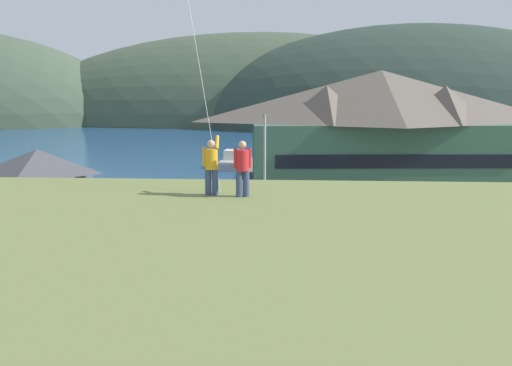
{
  "coord_description": "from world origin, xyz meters",
  "views": [
    {
      "loc": [
        2.05,
        -22.1,
        9.02
      ],
      "look_at": [
        0.29,
        9.0,
        3.17
      ],
      "focal_mm": 34.62,
      "sensor_mm": 36.0,
      "label": 1
    }
  ],
  "objects_px": {
    "harbor_lodge": "(379,128)",
    "parked_car_corner_spot": "(343,224)",
    "parked_car_mid_row_near": "(21,254)",
    "parked_car_front_row_end": "(196,262)",
    "moored_boat_outer_mooring": "(290,164)",
    "parking_light_pole": "(265,162)",
    "parked_car_front_row_red": "(429,226)",
    "person_kite_flyer": "(211,165)",
    "parked_car_back_row_right": "(104,227)",
    "moored_boat_wharfside": "(232,162)",
    "storage_shed_near_lot": "(40,187)",
    "parked_car_mid_row_far": "(405,260)",
    "person_companion": "(243,167)",
    "parked_car_lone_by_shed": "(254,225)",
    "wharf_dock": "(260,167)"
  },
  "relations": [
    {
      "from": "moored_boat_wharfside",
      "to": "moored_boat_outer_mooring",
      "type": "distance_m",
      "value": 7.07
    },
    {
      "from": "moored_boat_wharfside",
      "to": "parked_car_lone_by_shed",
      "type": "relative_size",
      "value": 1.61
    },
    {
      "from": "parked_car_back_row_right",
      "to": "person_kite_flyer",
      "type": "distance_m",
      "value": 16.1
    },
    {
      "from": "moored_boat_outer_mooring",
      "to": "parked_car_mid_row_near",
      "type": "bearing_deg",
      "value": -112.23
    },
    {
      "from": "parked_car_mid_row_far",
      "to": "person_kite_flyer",
      "type": "xyz_separation_m",
      "value": [
        -8.08,
        -7.57,
        5.66
      ]
    },
    {
      "from": "moored_boat_outer_mooring",
      "to": "parking_light_pole",
      "type": "bearing_deg",
      "value": -94.8
    },
    {
      "from": "parked_car_back_row_right",
      "to": "person_kite_flyer",
      "type": "xyz_separation_m",
      "value": [
        8.36,
        -12.54,
        5.66
      ]
    },
    {
      "from": "parked_car_back_row_right",
      "to": "person_companion",
      "type": "relative_size",
      "value": 2.42
    },
    {
      "from": "wharf_dock",
      "to": "parked_car_front_row_red",
      "type": "relative_size",
      "value": 2.62
    },
    {
      "from": "parking_light_pole",
      "to": "person_kite_flyer",
      "type": "distance_m",
      "value": 17.65
    },
    {
      "from": "parked_car_front_row_red",
      "to": "parked_car_back_row_right",
      "type": "height_order",
      "value": "same"
    },
    {
      "from": "parked_car_mid_row_near",
      "to": "person_companion",
      "type": "height_order",
      "value": "person_companion"
    },
    {
      "from": "person_companion",
      "to": "moored_boat_wharfside",
      "type": "bearing_deg",
      "value": 96.48
    },
    {
      "from": "storage_shed_near_lot",
      "to": "parked_car_mid_row_far",
      "type": "xyz_separation_m",
      "value": [
        21.88,
        -8.31,
        -1.67
      ]
    },
    {
      "from": "harbor_lodge",
      "to": "storage_shed_near_lot",
      "type": "relative_size",
      "value": 3.88
    },
    {
      "from": "parked_car_mid_row_near",
      "to": "moored_boat_outer_mooring",
      "type": "bearing_deg",
      "value": 67.77
    },
    {
      "from": "moored_boat_outer_mooring",
      "to": "parked_car_back_row_right",
      "type": "height_order",
      "value": "moored_boat_outer_mooring"
    },
    {
      "from": "storage_shed_near_lot",
      "to": "parked_car_back_row_right",
      "type": "distance_m",
      "value": 6.6
    },
    {
      "from": "harbor_lodge",
      "to": "parked_car_lone_by_shed",
      "type": "distance_m",
      "value": 19.35
    },
    {
      "from": "parked_car_front_row_red",
      "to": "parked_car_corner_spot",
      "type": "height_order",
      "value": "same"
    },
    {
      "from": "storage_shed_near_lot",
      "to": "moored_boat_outer_mooring",
      "type": "height_order",
      "value": "storage_shed_near_lot"
    },
    {
      "from": "parking_light_pole",
      "to": "person_companion",
      "type": "distance_m",
      "value": 17.83
    },
    {
      "from": "parked_car_front_row_red",
      "to": "parked_car_back_row_right",
      "type": "bearing_deg",
      "value": -176.47
    },
    {
      "from": "parked_car_mid_row_far",
      "to": "parking_light_pole",
      "type": "relative_size",
      "value": 0.59
    },
    {
      "from": "storage_shed_near_lot",
      "to": "parked_car_mid_row_near",
      "type": "height_order",
      "value": "storage_shed_near_lot"
    },
    {
      "from": "moored_boat_wharfside",
      "to": "parked_car_back_row_right",
      "type": "relative_size",
      "value": 1.64
    },
    {
      "from": "moored_boat_wharfside",
      "to": "parked_car_back_row_right",
      "type": "xyz_separation_m",
      "value": [
        -4.49,
        -30.1,
        0.34
      ]
    },
    {
      "from": "parked_car_mid_row_near",
      "to": "parked_car_front_row_end",
      "type": "bearing_deg",
      "value": -4.07
    },
    {
      "from": "person_kite_flyer",
      "to": "parked_car_back_row_right",
      "type": "bearing_deg",
      "value": 123.7
    },
    {
      "from": "harbor_lodge",
      "to": "parking_light_pole",
      "type": "distance_m",
      "value": 15.3
    },
    {
      "from": "parked_car_back_row_right",
      "to": "wharf_dock",
      "type": "bearing_deg",
      "value": 74.41
    },
    {
      "from": "parked_car_corner_spot",
      "to": "parked_car_front_row_end",
      "type": "relative_size",
      "value": 1.01
    },
    {
      "from": "storage_shed_near_lot",
      "to": "parked_car_front_row_end",
      "type": "xyz_separation_m",
      "value": [
        11.99,
        -9.09,
        -1.67
      ]
    },
    {
      "from": "parked_car_front_row_end",
      "to": "person_companion",
      "type": "bearing_deg",
      "value": -68.12
    },
    {
      "from": "storage_shed_near_lot",
      "to": "parked_car_lone_by_shed",
      "type": "bearing_deg",
      "value": -9.73
    },
    {
      "from": "parked_car_corner_spot",
      "to": "person_kite_flyer",
      "type": "xyz_separation_m",
      "value": [
        -5.9,
        -14.03,
        5.66
      ]
    },
    {
      "from": "wharf_dock",
      "to": "parking_light_pole",
      "type": "bearing_deg",
      "value": -86.49
    },
    {
      "from": "parked_car_mid_row_far",
      "to": "person_kite_flyer",
      "type": "relative_size",
      "value": 2.33
    },
    {
      "from": "moored_boat_outer_mooring",
      "to": "parked_car_corner_spot",
      "type": "xyz_separation_m",
      "value": [
        2.94,
        -26.78,
        0.34
      ]
    },
    {
      "from": "parked_car_front_row_red",
      "to": "parked_car_front_row_end",
      "type": "xyz_separation_m",
      "value": [
        -12.75,
        -6.94,
        0.0
      ]
    },
    {
      "from": "parked_car_mid_row_far",
      "to": "parked_car_lone_by_shed",
      "type": "relative_size",
      "value": 1.0
    },
    {
      "from": "parked_car_corner_spot",
      "to": "parked_car_lone_by_shed",
      "type": "bearing_deg",
      "value": -173.6
    },
    {
      "from": "harbor_lodge",
      "to": "person_kite_flyer",
      "type": "relative_size",
      "value": 13.18
    },
    {
      "from": "parked_car_corner_spot",
      "to": "person_companion",
      "type": "height_order",
      "value": "person_companion"
    },
    {
      "from": "parked_car_front_row_end",
      "to": "parked_car_mid_row_near",
      "type": "bearing_deg",
      "value": 175.93
    },
    {
      "from": "moored_boat_outer_mooring",
      "to": "parked_car_back_row_right",
      "type": "distance_m",
      "value": 30.47
    },
    {
      "from": "parked_car_lone_by_shed",
      "to": "parked_car_mid_row_near",
      "type": "bearing_deg",
      "value": -151.79
    },
    {
      "from": "person_kite_flyer",
      "to": "parked_car_lone_by_shed",
      "type": "bearing_deg",
      "value": 87.82
    },
    {
      "from": "wharf_dock",
      "to": "parked_car_front_row_end",
      "type": "bearing_deg",
      "value": -92.31
    },
    {
      "from": "harbor_lodge",
      "to": "parked_car_corner_spot",
      "type": "xyz_separation_m",
      "value": [
        -4.82,
        -15.16,
        -4.68
      ]
    }
  ]
}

